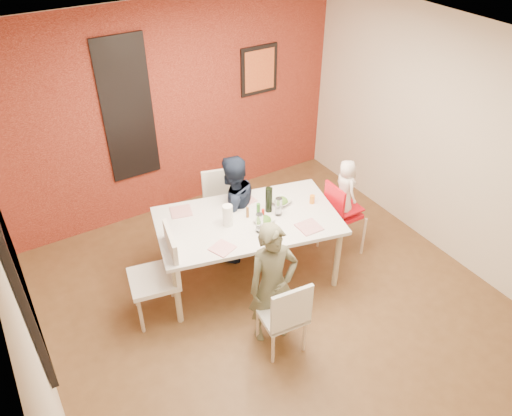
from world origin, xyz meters
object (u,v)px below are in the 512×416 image
chair_far (224,207)px  child_near (273,284)px  toddler (345,188)px  wine_bottle (269,200)px  child_far (232,210)px  chair_left (162,271)px  chair_near (285,314)px  high_chair (341,212)px  paper_towel_roll (228,215)px  dining_table (248,225)px

chair_far → child_near: size_ratio=0.74×
toddler → wine_bottle: toddler is taller
child_far → wine_bottle: (0.25, -0.37, 0.27)m
chair_left → wine_bottle: wine_bottle is taller
wine_bottle → chair_left: bearing=-177.9°
chair_near → child_far: size_ratio=0.66×
high_chair → child_far: (-1.10, 0.58, 0.09)m
chair_far → child_far: size_ratio=0.74×
paper_towel_roll → child_far: bearing=55.7°
toddler → chair_left: bearing=93.4°
dining_table → child_far: child_far is taller
chair_left → high_chair: size_ratio=1.05×
dining_table → child_near: bearing=-105.0°
chair_left → child_far: child_far is taller
chair_far → high_chair: bearing=-21.2°
chair_far → paper_towel_roll: paper_towel_roll is taller
chair_far → paper_towel_roll: 0.76m
chair_far → paper_towel_roll: bearing=-97.9°
dining_table → chair_far: chair_far is taller
high_chair → wine_bottle: size_ratio=3.34×
chair_far → wine_bottle: (0.22, -0.62, 0.39)m
wine_bottle → paper_towel_roll: wine_bottle is taller
child_far → toddler: child_far is taller
dining_table → child_near: (-0.23, -0.85, -0.06)m
child_near → toddler: bearing=35.3°
dining_table → chair_left: (-1.02, -0.03, -0.16)m
wine_bottle → dining_table: bearing=-176.9°
dining_table → paper_towel_roll: 0.29m
chair_far → wine_bottle: 0.76m
chair_near → toddler: toddler is taller
chair_near → chair_far: bearing=-93.4°
chair_near → child_far: 1.51m
chair_far → chair_near: bearing=-83.2°
chair_far → toddler: size_ratio=1.46×
chair_left → child_near: size_ratio=0.76×
dining_table → high_chair: 1.15m
chair_left → paper_towel_roll: paper_towel_roll is taller
chair_near → chair_left: bearing=-47.4°
chair_far → dining_table: bearing=-78.2°
child_near → chair_left: bearing=143.8°
high_chair → wine_bottle: bearing=77.0°
toddler → paper_towel_roll: bearing=88.6°
high_chair → child_near: bearing=116.5°
chair_far → toddler: toddler is taller
paper_towel_roll → dining_table: bearing=-6.2°
chair_left → chair_near: bearing=47.3°
paper_towel_roll → child_near: bearing=-90.3°
high_chair → toddler: size_ratio=1.43×
dining_table → chair_near: 1.14m
high_chair → child_far: bearing=62.9°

